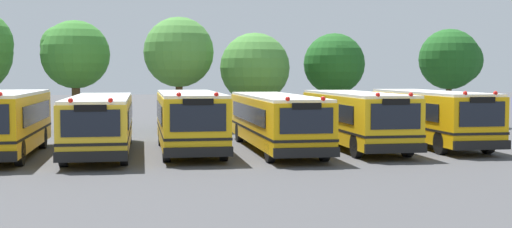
{
  "coord_description": "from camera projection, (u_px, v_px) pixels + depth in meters",
  "views": [
    {
      "loc": [
        -2.73,
        -28.88,
        3.39
      ],
      "look_at": [
        2.87,
        0.0,
        1.6
      ],
      "focal_mm": 46.95,
      "sensor_mm": 36.0,
      "label": 1
    }
  ],
  "objects": [
    {
      "name": "tree_3",
      "position": [
        179.0,
        51.0,
        39.25
      ],
      "size": [
        4.13,
        4.13,
        6.71
      ],
      "color": "#4C3823",
      "rests_on": "ground_plane"
    },
    {
      "name": "school_bus_1",
      "position": [
        6.0,
        121.0,
        27.25
      ],
      "size": [
        2.61,
        9.29,
        2.76
      ],
      "rotation": [
        0.0,
        0.0,
        3.12
      ],
      "color": "#EAA80C",
      "rests_on": "ground_plane"
    },
    {
      "name": "school_bus_3",
      "position": [
        189.0,
        119.0,
        28.77
      ],
      "size": [
        2.73,
        9.4,
        2.71
      ],
      "rotation": [
        0.0,
        0.0,
        3.12
      ],
      "color": "yellow",
      "rests_on": "ground_plane"
    },
    {
      "name": "tree_4",
      "position": [
        254.0,
        67.0,
        39.92
      ],
      "size": [
        4.19,
        4.19,
        5.82
      ],
      "color": "#4C3823",
      "rests_on": "ground_plane"
    },
    {
      "name": "school_bus_4",
      "position": [
        276.0,
        120.0,
        29.55
      ],
      "size": [
        2.65,
        11.3,
        2.56
      ],
      "rotation": [
        0.0,
        0.0,
        3.12
      ],
      "color": "#EAA80C",
      "rests_on": "ground_plane"
    },
    {
      "name": "tree_2",
      "position": [
        73.0,
        53.0,
        38.67
      ],
      "size": [
        3.96,
        3.96,
        6.47
      ],
      "color": "#4C3823",
      "rests_on": "ground_plane"
    },
    {
      "name": "school_bus_2",
      "position": [
        101.0,
        122.0,
        28.34
      ],
      "size": [
        2.74,
        11.18,
        2.55
      ],
      "rotation": [
        0.0,
        0.0,
        3.12
      ],
      "color": "yellow",
      "rests_on": "ground_plane"
    },
    {
      "name": "tree_6",
      "position": [
        452.0,
        60.0,
        42.56
      ],
      "size": [
        4.15,
        3.85,
        6.22
      ],
      "color": "#4C3823",
      "rests_on": "ground_plane"
    },
    {
      "name": "school_bus_5",
      "position": [
        355.0,
        117.0,
        30.19
      ],
      "size": [
        2.64,
        9.85,
        2.66
      ],
      "rotation": [
        0.0,
        0.0,
        3.13
      ],
      "color": "yellow",
      "rests_on": "ground_plane"
    },
    {
      "name": "tree_5",
      "position": [
        335.0,
        62.0,
        41.13
      ],
      "size": [
        3.78,
        3.78,
        5.87
      ],
      "color": "#4C3823",
      "rests_on": "ground_plane"
    },
    {
      "name": "ground_plane",
      "position": [
        191.0,
        152.0,
        29.02
      ],
      "size": [
        160.0,
        160.0,
        0.0
      ],
      "primitive_type": "plane",
      "color": "#424244"
    },
    {
      "name": "school_bus_6",
      "position": [
        431.0,
        116.0,
        31.24
      ],
      "size": [
        2.6,
        9.68,
        2.69
      ],
      "rotation": [
        0.0,
        0.0,
        3.12
      ],
      "color": "#EAA80C",
      "rests_on": "ground_plane"
    }
  ]
}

